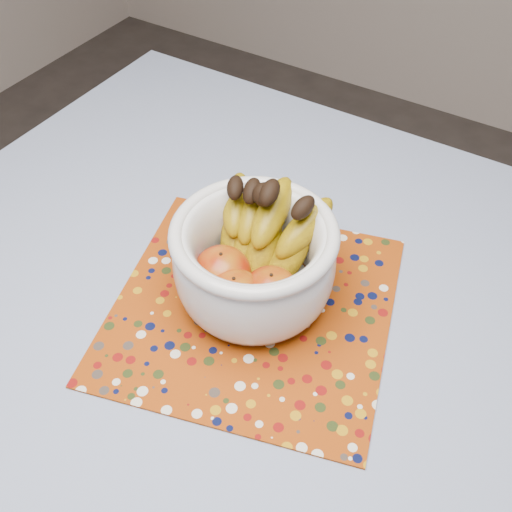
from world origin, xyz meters
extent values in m
cube|color=brown|center=(0.00, 0.00, 0.73)|extent=(1.20, 1.20, 0.04)
cylinder|color=brown|center=(-0.53, 0.53, 0.35)|extent=(0.06, 0.06, 0.71)
cube|color=slate|center=(0.00, 0.00, 0.76)|extent=(1.32, 1.32, 0.01)
cube|color=#883207|center=(-0.02, 0.10, 0.76)|extent=(0.51, 0.51, 0.00)
cylinder|color=silver|center=(-0.03, 0.12, 0.77)|extent=(0.12, 0.12, 0.01)
cylinder|color=silver|center=(-0.03, 0.12, 0.78)|extent=(0.18, 0.18, 0.01)
torus|color=silver|center=(-0.03, 0.12, 0.90)|extent=(0.24, 0.24, 0.02)
ellipsoid|color=maroon|center=(-0.06, 0.08, 0.83)|extent=(0.09, 0.09, 0.08)
ellipsoid|color=maroon|center=(0.02, 0.09, 0.83)|extent=(0.08, 0.08, 0.07)
ellipsoid|color=maroon|center=(-0.02, 0.06, 0.83)|extent=(0.08, 0.08, 0.08)
sphere|color=black|center=(-0.04, 0.17, 0.92)|extent=(0.04, 0.04, 0.04)
camera|label=1|loc=(0.29, -0.39, 1.48)|focal=42.00mm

